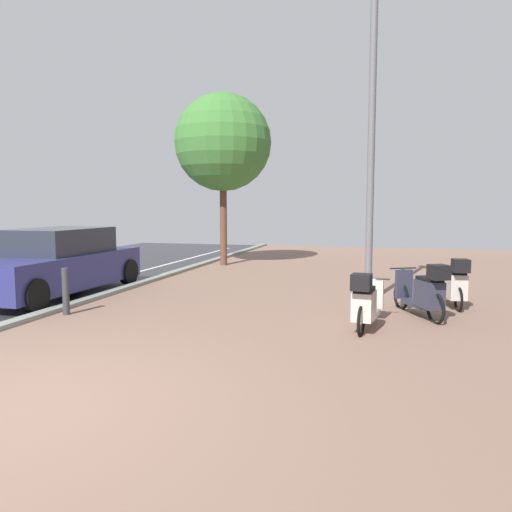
% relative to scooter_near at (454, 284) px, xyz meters
% --- Properties ---
extents(ground, '(21.00, 40.00, 0.13)m').
position_rel_scooter_near_xyz_m(ground, '(-3.24, -6.20, -0.47)').
color(ground, '#2D2D33').
extents(scooter_near, '(0.58, 1.63, 0.99)m').
position_rel_scooter_near_xyz_m(scooter_near, '(0.00, 0.00, 0.00)').
color(scooter_near, black).
rests_on(scooter_near, ground).
extents(scooter_mid, '(0.95, 1.59, 1.00)m').
position_rel_scooter_near_xyz_m(scooter_mid, '(-0.61, -1.10, 0.01)').
color(scooter_mid, black).
rests_on(scooter_mid, ground).
extents(scooter_far, '(0.58, 1.69, 0.95)m').
position_rel_scooter_near_xyz_m(scooter_far, '(-1.54, -2.19, -0.01)').
color(scooter_far, black).
rests_on(scooter_far, ground).
extents(parked_car_near, '(1.85, 4.42, 1.43)m').
position_rel_scooter_near_xyz_m(parked_car_near, '(-8.19, -0.69, 0.23)').
color(parked_car_near, navy).
rests_on(parked_car_near, ground).
extents(lamp_post, '(0.20, 0.52, 6.50)m').
position_rel_scooter_near_xyz_m(lamp_post, '(-1.58, 0.11, 3.13)').
color(lamp_post, slate).
rests_on(lamp_post, ground).
extents(street_tree, '(3.10, 3.10, 5.50)m').
position_rel_scooter_near_xyz_m(street_tree, '(-6.39, 5.41, 3.49)').
color(street_tree, brown).
rests_on(street_tree, ground).
extents(bollard_far, '(0.12, 0.12, 0.83)m').
position_rel_scooter_near_xyz_m(bollard_far, '(-6.72, -2.43, -0.02)').
color(bollard_far, '#38383D').
rests_on(bollard_far, ground).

